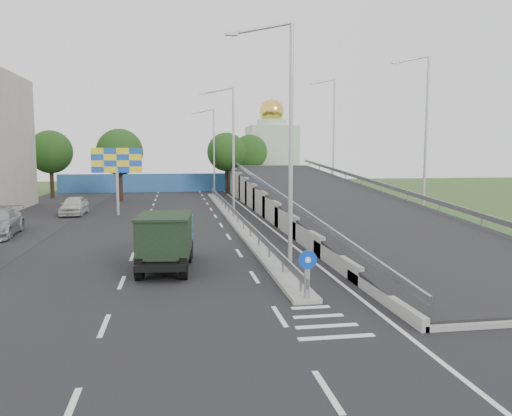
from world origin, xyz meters
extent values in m
plane|color=#2D4C1E|center=(0.00, 0.00, 0.00)|extent=(160.00, 160.00, 0.00)
cube|color=black|center=(-3.00, 20.00, 0.00)|extent=(26.00, 90.00, 0.04)
cube|color=gray|center=(0.00, 24.00, 0.10)|extent=(1.00, 44.00, 0.20)
cube|color=gray|center=(12.30, 24.00, 2.35)|extent=(0.10, 50.00, 0.32)
cube|color=gray|center=(2.80, 24.00, 2.35)|extent=(0.10, 50.00, 0.32)
cube|color=gray|center=(0.00, 24.00, 0.75)|extent=(0.08, 44.00, 0.32)
cylinder|color=gray|center=(0.00, 24.00, 0.50)|extent=(0.09, 0.09, 0.60)
cylinder|color=black|center=(0.00, 2.20, 0.80)|extent=(0.20, 0.20, 1.20)
cylinder|color=#0C3FBF|center=(0.00, 2.12, 1.55)|extent=(0.64, 0.05, 0.64)
cylinder|color=white|center=(0.00, 2.09, 1.55)|extent=(0.20, 0.03, 0.20)
cylinder|color=#B2B5B7|center=(0.30, 6.00, 5.20)|extent=(0.18, 0.18, 10.00)
cylinder|color=#B2B5B7|center=(-0.90, 6.00, 9.95)|extent=(2.57, 0.12, 0.66)
cube|color=#B2B5B7|center=(-2.10, 6.00, 9.70)|extent=(0.50, 0.18, 0.12)
cylinder|color=#B2B5B7|center=(0.30, 26.00, 5.20)|extent=(0.18, 0.18, 10.00)
cylinder|color=#B2B5B7|center=(-0.90, 26.00, 9.95)|extent=(2.57, 0.12, 0.66)
cube|color=#B2B5B7|center=(-2.10, 26.00, 9.70)|extent=(0.50, 0.18, 0.12)
cylinder|color=#B2B5B7|center=(0.30, 46.00, 5.20)|extent=(0.18, 0.18, 10.00)
cylinder|color=#B2B5B7|center=(-0.90, 46.00, 9.95)|extent=(2.57, 0.12, 0.66)
cube|color=#B2B5B7|center=(-2.10, 46.00, 9.70)|extent=(0.50, 0.18, 0.12)
cube|color=#2A5E9B|center=(-4.00, 52.00, 1.20)|extent=(30.00, 0.50, 2.40)
cube|color=#B2CCAD|center=(10.00, 60.00, 4.50)|extent=(7.00, 7.00, 9.00)
cylinder|color=#B2CCAD|center=(10.00, 60.00, 9.50)|extent=(4.40, 4.40, 1.00)
sphere|color=gold|center=(10.00, 60.00, 11.20)|extent=(3.60, 3.60, 3.60)
cone|color=gold|center=(10.00, 60.00, 13.20)|extent=(0.30, 0.30, 1.20)
cylinder|color=#B2B5B7|center=(-9.00, 28.00, 2.00)|extent=(0.24, 0.24, 4.00)
cube|color=yellow|center=(-9.00, 28.00, 4.50)|extent=(4.00, 0.20, 2.00)
cylinder|color=black|center=(-10.00, 40.00, 2.00)|extent=(0.44, 0.44, 4.00)
sphere|color=#14360E|center=(-10.00, 40.00, 5.20)|extent=(4.80, 4.80, 4.80)
cylinder|color=black|center=(2.00, 48.00, 2.00)|extent=(0.44, 0.44, 4.00)
sphere|color=#14360E|center=(2.00, 48.00, 5.20)|extent=(4.80, 4.80, 4.80)
cylinder|color=black|center=(-18.00, 45.00, 2.00)|extent=(0.44, 0.44, 4.00)
sphere|color=#14360E|center=(-18.00, 45.00, 5.20)|extent=(4.80, 4.80, 4.80)
cylinder|color=black|center=(6.00, 55.00, 2.00)|extent=(0.44, 0.44, 4.00)
sphere|color=#14360E|center=(6.00, 55.00, 5.20)|extent=(4.80, 4.80, 4.80)
cylinder|color=black|center=(-5.50, 10.18, 0.49)|extent=(0.39, 0.99, 0.97)
cylinder|color=black|center=(-3.74, 10.03, 0.49)|extent=(0.39, 0.99, 0.97)
cylinder|color=black|center=(-5.57, 9.39, 0.49)|extent=(0.39, 0.99, 0.97)
cylinder|color=black|center=(-3.81, 9.24, 0.49)|extent=(0.39, 0.99, 0.97)
cylinder|color=black|center=(-5.83, 6.31, 0.49)|extent=(0.39, 0.99, 0.97)
cylinder|color=black|center=(-4.07, 6.16, 0.49)|extent=(0.39, 0.99, 0.97)
cube|color=black|center=(-4.78, 8.26, 0.62)|extent=(2.49, 5.63, 0.26)
cube|color=#095867|center=(-4.60, 10.32, 1.50)|extent=(2.14, 1.58, 1.50)
cube|color=black|center=(-4.54, 11.00, 1.90)|extent=(1.68, 0.20, 0.62)
cube|color=black|center=(-4.54, 11.07, 0.57)|extent=(2.03, 0.31, 0.44)
cube|color=black|center=(-4.82, 7.73, 1.59)|extent=(2.40, 3.52, 1.59)
cube|color=black|center=(-4.82, 7.73, 2.43)|extent=(2.49, 3.62, 0.11)
imported|color=beige|center=(-12.60, 28.82, 0.78)|extent=(1.86, 4.59, 1.56)
camera|label=1|loc=(-4.35, -13.82, 5.13)|focal=35.00mm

